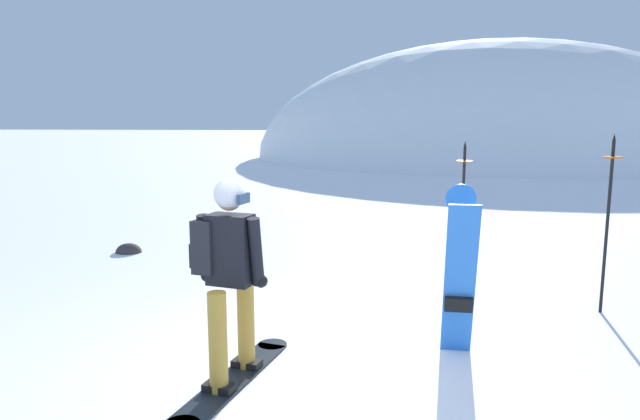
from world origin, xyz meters
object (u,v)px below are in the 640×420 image
at_px(spare_snowboard, 460,272).
at_px(piste_marker_far, 463,205).
at_px(snowboarder_main, 228,275).
at_px(rock_dark, 129,252).
at_px(piste_marker_near, 608,213).

xyz_separation_m(spare_snowboard, piste_marker_far, (0.22, 2.25, 0.29)).
relative_size(snowboarder_main, rock_dark, 4.13).
relative_size(snowboarder_main, piste_marker_near, 0.89).
distance_m(spare_snowboard, piste_marker_far, 2.28).
bearing_deg(snowboarder_main, piste_marker_far, 54.55).
height_order(spare_snowboard, rock_dark, spare_snowboard).
bearing_deg(rock_dark, piste_marker_far, -13.10).
bearing_deg(piste_marker_far, piste_marker_near, -25.44).
distance_m(piste_marker_near, piste_marker_far, 1.68).
bearing_deg(rock_dark, spare_snowboard, -34.43).
height_order(piste_marker_near, piste_marker_far, piste_marker_near).
distance_m(piste_marker_near, rock_dark, 7.18).
bearing_deg(spare_snowboard, piste_marker_near, 41.26).
height_order(piste_marker_near, rock_dark, piste_marker_near).
bearing_deg(piste_marker_far, spare_snowboard, -95.72).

